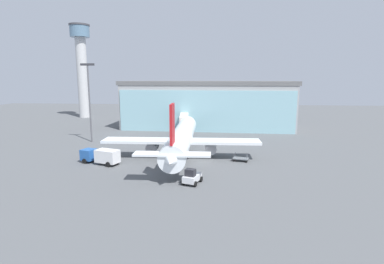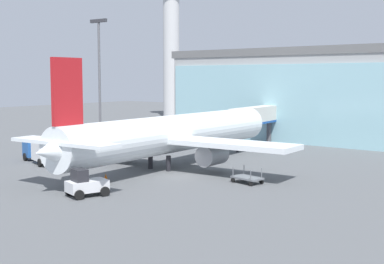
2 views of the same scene
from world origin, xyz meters
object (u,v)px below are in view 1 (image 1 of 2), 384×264
at_px(apron_light_mast, 89,96).
at_px(airplane, 182,138).
at_px(baggage_cart, 241,159).
at_px(pushback_tug, 192,177).
at_px(safety_cone_wingtip, 113,155).
at_px(control_tower, 82,62).
at_px(safety_cone_nose, 171,168).
at_px(catering_truck, 101,156).
at_px(jet_bridge, 184,120).

distance_m(apron_light_mast, airplane, 26.60).
bearing_deg(baggage_cart, airplane, -0.56).
bearing_deg(pushback_tug, apron_light_mast, 62.40).
bearing_deg(safety_cone_wingtip, pushback_tug, -39.92).
xyz_separation_m(pushback_tug, safety_cone_wingtip, (-16.38, 13.71, -0.70)).
bearing_deg(control_tower, apron_light_mast, -64.18).
distance_m(airplane, safety_cone_nose, 9.71).
height_order(control_tower, pushback_tug, control_tower).
relative_size(control_tower, catering_truck, 4.53).
xyz_separation_m(baggage_cart, pushback_tug, (-7.91, -12.43, 0.47)).
bearing_deg(jet_bridge, airplane, 179.84).
height_order(apron_light_mast, safety_cone_wingtip, apron_light_mast).
xyz_separation_m(jet_bridge, control_tower, (-42.34, 34.01, 16.63)).
relative_size(catering_truck, pushback_tug, 2.11).
xyz_separation_m(catering_truck, pushback_tug, (16.67, -8.76, -0.49)).
bearing_deg(control_tower, pushback_tug, -56.26).
height_order(airplane, pushback_tug, airplane).
bearing_deg(airplane, apron_light_mast, 61.78).
bearing_deg(jet_bridge, safety_cone_nose, 177.04).
distance_m(control_tower, airplane, 73.03).
xyz_separation_m(airplane, catering_truck, (-13.49, -6.48, -2.09)).
distance_m(airplane, pushback_tug, 15.78).
relative_size(jet_bridge, baggage_cart, 4.13).
bearing_deg(baggage_cart, safety_cone_nose, 41.67).
relative_size(baggage_cart, pushback_tug, 0.86).
height_order(pushback_tug, safety_cone_nose, pushback_tug).
bearing_deg(safety_cone_nose, control_tower, 123.84).
relative_size(apron_light_mast, safety_cone_nose, 33.11).
distance_m(catering_truck, baggage_cart, 24.87).
distance_m(control_tower, safety_cone_wingtip, 68.11).
relative_size(pushback_tug, safety_cone_nose, 6.55).
relative_size(catering_truck, baggage_cart, 2.46).
distance_m(safety_cone_nose, safety_cone_wingtip, 14.58).
relative_size(airplane, pushback_tug, 10.20).
distance_m(apron_light_mast, pushback_tug, 38.62).
xyz_separation_m(control_tower, safety_cone_wingtip, (30.93, -57.12, -20.49)).
xyz_separation_m(catering_truck, safety_cone_wingtip, (0.28, 4.95, -1.19)).
bearing_deg(safety_cone_wingtip, jet_bridge, 63.72).
bearing_deg(baggage_cart, control_tower, -32.96).
relative_size(control_tower, pushback_tug, 9.57).
relative_size(apron_light_mast, safety_cone_wingtip, 33.11).
height_order(safety_cone_nose, safety_cone_wingtip, same).
bearing_deg(jet_bridge, safety_cone_wingtip, 148.81).
distance_m(jet_bridge, safety_cone_nose, 30.95).
bearing_deg(apron_light_mast, control_tower, 115.82).
distance_m(airplane, baggage_cart, 11.84).
bearing_deg(control_tower, baggage_cart, -46.60).
xyz_separation_m(catering_truck, baggage_cart, (24.58, 3.67, -0.97)).
bearing_deg(airplane, jet_bridge, 3.39).
bearing_deg(control_tower, safety_cone_nose, -56.16).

